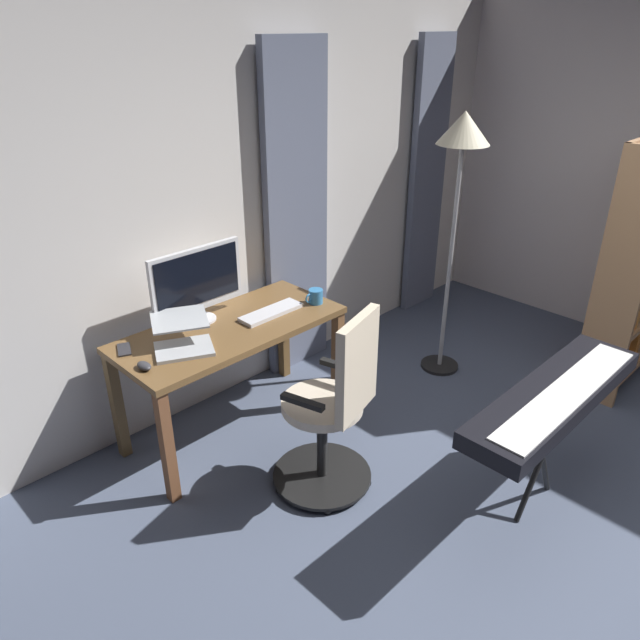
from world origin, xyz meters
name	(u,v)px	position (x,y,z in m)	size (l,w,h in m)	color
ground_plane	(607,572)	(0.00, 0.00, 0.00)	(6.78, 6.78, 0.00)	#4B556B
back_room_partition	(248,191)	(0.00, -2.61, 1.36)	(5.14, 0.10, 2.72)	silver
curtain_left_panel	(427,180)	(-1.84, -2.50, 1.14)	(0.42, 0.06, 2.29)	slate
curtain_right_panel	(296,217)	(-0.32, -2.50, 1.14)	(0.54, 0.06, 2.29)	slate
desk	(231,341)	(0.54, -2.15, 0.63)	(1.37, 0.62, 0.73)	brown
office_chair	(334,412)	(0.49, -1.34, 0.50)	(0.56, 0.56, 1.09)	black
computer_monitor	(197,280)	(0.62, -2.34, 0.99)	(0.61, 0.18, 0.46)	silver
computer_keyboard	(271,312)	(0.26, -2.10, 0.75)	(0.42, 0.13, 0.02)	silver
laptop	(182,338)	(0.88, -2.13, 0.79)	(0.43, 0.45, 0.16)	#B7BCC1
computer_mouse	(144,366)	(1.16, -2.07, 0.75)	(0.06, 0.10, 0.04)	#333338
cell_phone_face_up	(124,350)	(1.13, -2.32, 0.74)	(0.07, 0.14, 0.01)	#232328
mug_coffee	(315,296)	(-0.04, -2.02, 0.78)	(0.13, 0.09, 0.09)	teal
bookshelf	(637,264)	(-1.85, -0.72, 0.87)	(0.93, 0.30, 1.76)	tan
piano_keyboard	(555,398)	(-0.16, -0.46, 0.69)	(1.29, 0.33, 0.76)	black
floor_lamp	(461,155)	(-1.01, -1.67, 1.58)	(0.34, 0.34, 1.86)	black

